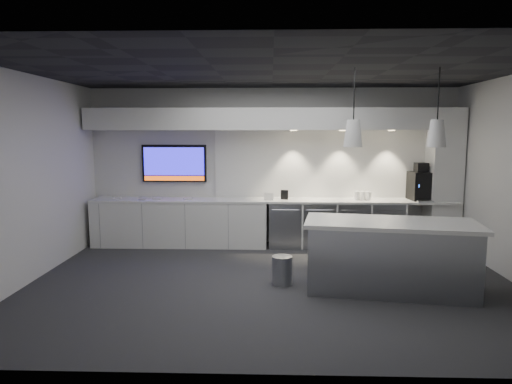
{
  "coord_description": "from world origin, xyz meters",
  "views": [
    {
      "loc": [
        -0.03,
        -6.36,
        2.18
      ],
      "look_at": [
        -0.26,
        1.1,
        1.18
      ],
      "focal_mm": 32.0,
      "sensor_mm": 36.0,
      "label": 1
    }
  ],
  "objects_px": {
    "coffee_machine": "(420,185)",
    "island": "(390,256)",
    "bin": "(282,270)",
    "wall_tv": "(174,163)"
  },
  "relations": [
    {
      "from": "wall_tv",
      "to": "island",
      "type": "relative_size",
      "value": 0.52
    },
    {
      "from": "bin",
      "to": "coffee_machine",
      "type": "height_order",
      "value": "coffee_machine"
    },
    {
      "from": "wall_tv",
      "to": "bin",
      "type": "bearing_deg",
      "value": -50.59
    },
    {
      "from": "wall_tv",
      "to": "island",
      "type": "height_order",
      "value": "wall_tv"
    },
    {
      "from": "island",
      "to": "bin",
      "type": "relative_size",
      "value": 5.85
    },
    {
      "from": "island",
      "to": "coffee_machine",
      "type": "height_order",
      "value": "coffee_machine"
    },
    {
      "from": "wall_tv",
      "to": "coffee_machine",
      "type": "distance_m",
      "value": 4.7
    },
    {
      "from": "coffee_machine",
      "to": "island",
      "type": "bearing_deg",
      "value": -120.69
    },
    {
      "from": "bin",
      "to": "coffee_machine",
      "type": "bearing_deg",
      "value": 40.41
    },
    {
      "from": "wall_tv",
      "to": "bin",
      "type": "height_order",
      "value": "wall_tv"
    }
  ]
}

